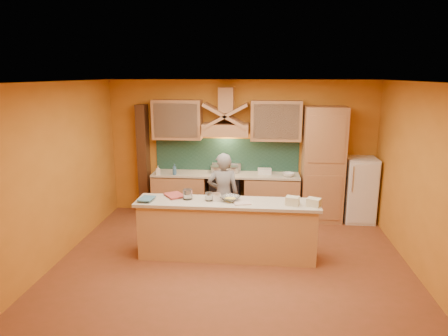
# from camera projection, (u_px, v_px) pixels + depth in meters

# --- Properties ---
(floor) EXTENTS (5.50, 5.00, 0.01)m
(floor) POSITION_uv_depth(u_px,v_px,m) (232.00, 265.00, 6.22)
(floor) COLOR brown
(floor) RESTS_ON ground
(ceiling) EXTENTS (5.50, 5.00, 0.01)m
(ceiling) POSITION_uv_depth(u_px,v_px,m) (232.00, 82.00, 5.58)
(ceiling) COLOR white
(ceiling) RESTS_ON wall_back
(wall_back) EXTENTS (5.50, 0.02, 2.80)m
(wall_back) POSITION_uv_depth(u_px,v_px,m) (241.00, 148.00, 8.32)
(wall_back) COLOR orange
(wall_back) RESTS_ON floor
(wall_front) EXTENTS (5.50, 0.02, 2.80)m
(wall_front) POSITION_uv_depth(u_px,v_px,m) (210.00, 251.00, 3.48)
(wall_front) COLOR orange
(wall_front) RESTS_ON floor
(wall_left) EXTENTS (0.02, 5.00, 2.80)m
(wall_left) POSITION_uv_depth(u_px,v_px,m) (55.00, 174.00, 6.16)
(wall_left) COLOR orange
(wall_left) RESTS_ON floor
(wall_right) EXTENTS (0.02, 5.00, 2.80)m
(wall_right) POSITION_uv_depth(u_px,v_px,m) (425.00, 183.00, 5.65)
(wall_right) COLOR orange
(wall_right) RESTS_ON floor
(base_cabinet_left) EXTENTS (1.10, 0.60, 0.86)m
(base_cabinet_left) POSITION_uv_depth(u_px,v_px,m) (180.00, 195.00, 8.37)
(base_cabinet_left) COLOR tan
(base_cabinet_left) RESTS_ON floor
(base_cabinet_right) EXTENTS (1.10, 0.60, 0.86)m
(base_cabinet_right) POSITION_uv_depth(u_px,v_px,m) (271.00, 198.00, 8.20)
(base_cabinet_right) COLOR tan
(base_cabinet_right) RESTS_ON floor
(counter_top) EXTENTS (3.00, 0.62, 0.04)m
(counter_top) POSITION_uv_depth(u_px,v_px,m) (225.00, 174.00, 8.18)
(counter_top) COLOR beige
(counter_top) RESTS_ON base_cabinet_left
(stove) EXTENTS (0.60, 0.58, 0.90)m
(stove) POSITION_uv_depth(u_px,v_px,m) (225.00, 195.00, 8.28)
(stove) COLOR black
(stove) RESTS_ON floor
(backsplash) EXTENTS (3.00, 0.03, 0.70)m
(backsplash) POSITION_uv_depth(u_px,v_px,m) (227.00, 155.00, 8.37)
(backsplash) COLOR #1B3D33
(backsplash) RESTS_ON wall_back
(range_hood) EXTENTS (0.92, 0.50, 0.24)m
(range_hood) POSITION_uv_depth(u_px,v_px,m) (226.00, 129.00, 8.01)
(range_hood) COLOR tan
(range_hood) RESTS_ON wall_back
(hood_chimney) EXTENTS (0.30, 0.30, 0.50)m
(hood_chimney) POSITION_uv_depth(u_px,v_px,m) (226.00, 100.00, 7.98)
(hood_chimney) COLOR tan
(hood_chimney) RESTS_ON wall_back
(upper_cabinet_left) EXTENTS (1.00, 0.35, 0.80)m
(upper_cabinet_left) POSITION_uv_depth(u_px,v_px,m) (177.00, 120.00, 8.14)
(upper_cabinet_left) COLOR tan
(upper_cabinet_left) RESTS_ON wall_back
(upper_cabinet_right) EXTENTS (1.00, 0.35, 0.80)m
(upper_cabinet_right) POSITION_uv_depth(u_px,v_px,m) (276.00, 121.00, 7.95)
(upper_cabinet_right) COLOR tan
(upper_cabinet_right) RESTS_ON wall_back
(pantry_column) EXTENTS (0.80, 0.60, 2.30)m
(pantry_column) POSITION_uv_depth(u_px,v_px,m) (323.00, 165.00, 7.94)
(pantry_column) COLOR tan
(pantry_column) RESTS_ON floor
(fridge) EXTENTS (0.58, 0.60, 1.30)m
(fridge) POSITION_uv_depth(u_px,v_px,m) (360.00, 190.00, 7.98)
(fridge) COLOR white
(fridge) RESTS_ON floor
(trim_column_left) EXTENTS (0.20, 0.30, 2.30)m
(trim_column_left) POSITION_uv_depth(u_px,v_px,m) (144.00, 159.00, 8.43)
(trim_column_left) COLOR #472816
(trim_column_left) RESTS_ON floor
(island_body) EXTENTS (2.80, 0.55, 0.88)m
(island_body) POSITION_uv_depth(u_px,v_px,m) (227.00, 231.00, 6.42)
(island_body) COLOR tan
(island_body) RESTS_ON floor
(island_top) EXTENTS (2.90, 0.62, 0.05)m
(island_top) POSITION_uv_depth(u_px,v_px,m) (227.00, 203.00, 6.31)
(island_top) COLOR beige
(island_top) RESTS_ON island_body
(person) EXTENTS (0.60, 0.43, 1.56)m
(person) POSITION_uv_depth(u_px,v_px,m) (223.00, 195.00, 7.18)
(person) COLOR gray
(person) RESTS_ON floor
(pot_large) EXTENTS (0.24, 0.24, 0.14)m
(pot_large) POSITION_uv_depth(u_px,v_px,m) (216.00, 171.00, 8.20)
(pot_large) COLOR silver
(pot_large) RESTS_ON stove
(pot_small) EXTENTS (0.27, 0.27, 0.14)m
(pot_small) POSITION_uv_depth(u_px,v_px,m) (233.00, 171.00, 8.20)
(pot_small) COLOR silver
(pot_small) RESTS_ON stove
(soap_bottle_a) EXTENTS (0.11, 0.11, 0.19)m
(soap_bottle_a) POSITION_uv_depth(u_px,v_px,m) (158.00, 170.00, 8.05)
(soap_bottle_a) COLOR silver
(soap_bottle_a) RESTS_ON counter_top
(soap_bottle_b) EXTENTS (0.12, 0.12, 0.22)m
(soap_bottle_b) POSITION_uv_depth(u_px,v_px,m) (174.00, 169.00, 8.05)
(soap_bottle_b) COLOR #356392
(soap_bottle_b) RESTS_ON counter_top
(bowl_back) EXTENTS (0.27, 0.27, 0.07)m
(bowl_back) POSITION_uv_depth(u_px,v_px,m) (288.00, 175.00, 7.93)
(bowl_back) COLOR silver
(bowl_back) RESTS_ON counter_top
(dish_rack) EXTENTS (0.28, 0.22, 0.10)m
(dish_rack) POSITION_uv_depth(u_px,v_px,m) (265.00, 171.00, 8.16)
(dish_rack) COLOR white
(dish_rack) RESTS_ON counter_top
(book_lower) EXTENTS (0.42, 0.44, 0.03)m
(book_lower) POSITION_uv_depth(u_px,v_px,m) (167.00, 197.00, 6.49)
(book_lower) COLOR #AE433E
(book_lower) RESTS_ON island_top
(book_upper) EXTENTS (0.25, 0.32, 0.02)m
(book_upper) POSITION_uv_depth(u_px,v_px,m) (140.00, 198.00, 6.35)
(book_upper) COLOR teal
(book_upper) RESTS_ON island_top
(jar_large) EXTENTS (0.19, 0.19, 0.16)m
(jar_large) POSITION_uv_depth(u_px,v_px,m) (188.00, 194.00, 6.40)
(jar_large) COLOR silver
(jar_large) RESTS_ON island_top
(jar_small) EXTENTS (0.14, 0.14, 0.13)m
(jar_small) POSITION_uv_depth(u_px,v_px,m) (209.00, 197.00, 6.33)
(jar_small) COLOR silver
(jar_small) RESTS_ON island_top
(kitchen_scale) EXTENTS (0.16, 0.16, 0.10)m
(kitchen_scale) POSITION_uv_depth(u_px,v_px,m) (216.00, 197.00, 6.34)
(kitchen_scale) COLOR white
(kitchen_scale) RESTS_ON island_top
(mixing_bowl) EXTENTS (0.40, 0.40, 0.07)m
(mixing_bowl) POSITION_uv_depth(u_px,v_px,m) (230.00, 198.00, 6.33)
(mixing_bowl) COLOR white
(mixing_bowl) RESTS_ON island_top
(cloth) EXTENTS (0.30, 0.25, 0.02)m
(cloth) POSITION_uv_depth(u_px,v_px,m) (242.00, 203.00, 6.20)
(cloth) COLOR beige
(cloth) RESTS_ON island_top
(grocery_bag_a) EXTENTS (0.23, 0.21, 0.13)m
(grocery_bag_a) POSITION_uv_depth(u_px,v_px,m) (292.00, 201.00, 6.12)
(grocery_bag_a) COLOR beige
(grocery_bag_a) RESTS_ON island_top
(grocery_bag_b) EXTENTS (0.25, 0.23, 0.12)m
(grocery_bag_b) POSITION_uv_depth(u_px,v_px,m) (314.00, 202.00, 6.07)
(grocery_bag_b) COLOR beige
(grocery_bag_b) RESTS_ON island_top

